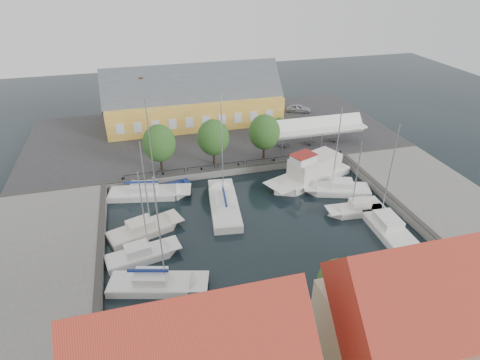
% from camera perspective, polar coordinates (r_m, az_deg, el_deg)
% --- Properties ---
extents(ground, '(140.00, 140.00, 0.00)m').
position_cam_1_polar(ground, '(45.22, 1.97, -5.28)').
color(ground, black).
rests_on(ground, ground).
extents(north_quay, '(56.00, 26.00, 1.00)m').
position_cam_1_polar(north_quay, '(64.64, -3.91, 6.42)').
color(north_quay, '#2D2D30').
rests_on(north_quay, ground).
extents(west_quay, '(12.00, 24.00, 1.00)m').
position_cam_1_polar(west_quay, '(43.35, -26.72, -9.93)').
color(west_quay, slate).
rests_on(west_quay, ground).
extents(east_quay, '(12.00, 24.00, 1.00)m').
position_cam_1_polar(east_quay, '(53.40, 25.91, -2.03)').
color(east_quay, slate).
rests_on(east_quay, ground).
extents(quay_edge_fittings, '(56.00, 24.72, 0.40)m').
position_cam_1_polar(quay_edge_fittings, '(48.48, 0.40, -1.15)').
color(quay_edge_fittings, '#383533').
rests_on(quay_edge_fittings, north_quay).
extents(warehouse, '(28.56, 14.00, 9.55)m').
position_cam_1_polar(warehouse, '(67.82, -7.13, 10.93)').
color(warehouse, gold).
rests_on(warehouse, north_quay).
extents(tent_canopy, '(14.00, 4.00, 2.83)m').
position_cam_1_polar(tent_canopy, '(60.10, 10.97, 7.39)').
color(tent_canopy, white).
rests_on(tent_canopy, north_quay).
extents(quay_trees, '(18.20, 4.20, 6.30)m').
position_cam_1_polar(quay_trees, '(52.64, -3.81, 6.04)').
color(quay_trees, black).
rests_on(quay_trees, north_quay).
extents(car_silver, '(4.65, 3.30, 1.47)m').
position_cam_1_polar(car_silver, '(73.39, 8.34, 10.07)').
color(car_silver, '#B1B3B9').
rests_on(car_silver, north_quay).
extents(car_red, '(1.98, 4.68, 1.50)m').
position_cam_1_polar(car_red, '(59.47, -12.11, 4.99)').
color(car_red, '#591E14').
rests_on(car_red, north_quay).
extents(center_sailboat, '(4.29, 10.60, 13.97)m').
position_cam_1_polar(center_sailboat, '(46.31, -2.24, -3.82)').
color(center_sailboat, white).
rests_on(center_sailboat, ground).
extents(trawler, '(12.67, 7.93, 5.00)m').
position_cam_1_polar(trawler, '(52.65, 10.02, 0.96)').
color(trawler, white).
rests_on(trawler, ground).
extents(east_boat_a, '(8.48, 5.04, 11.54)m').
position_cam_1_polar(east_boat_a, '(51.06, 13.78, -1.42)').
color(east_boat_a, white).
rests_on(east_boat_a, ground).
extents(east_boat_b, '(6.87, 2.62, 9.43)m').
position_cam_1_polar(east_boat_b, '(47.65, 16.23, -4.22)').
color(east_boat_b, white).
rests_on(east_boat_b, ground).
extents(east_boat_c, '(3.43, 9.75, 12.09)m').
position_cam_1_polar(east_boat_c, '(46.18, 19.86, -6.08)').
color(east_boat_c, white).
rests_on(east_boat_c, ground).
extents(west_boat_a, '(10.28, 4.70, 13.03)m').
position_cam_1_polar(west_boat_a, '(50.12, -12.98, -1.93)').
color(west_boat_a, white).
rests_on(west_boat_a, ground).
extents(west_boat_b, '(8.32, 5.19, 10.92)m').
position_cam_1_polar(west_boat_b, '(43.85, -13.50, -7.04)').
color(west_boat_b, silver).
rests_on(west_boat_b, ground).
extents(west_boat_c, '(7.48, 3.65, 9.94)m').
position_cam_1_polar(west_boat_c, '(40.60, -13.79, -10.48)').
color(west_boat_c, white).
rests_on(west_boat_c, ground).
extents(west_boat_d, '(9.14, 4.85, 11.78)m').
position_cam_1_polar(west_boat_d, '(37.33, -11.88, -14.42)').
color(west_boat_d, white).
rests_on(west_boat_d, ground).
extents(launch_sw, '(5.39, 2.98, 0.98)m').
position_cam_1_polar(launch_sw, '(34.56, -13.91, -19.72)').
color(launch_sw, white).
rests_on(launch_sw, ground).
extents(launch_nw, '(4.24, 2.43, 0.88)m').
position_cam_1_polar(launch_nw, '(51.21, -9.39, -1.04)').
color(launch_nw, navy).
rests_on(launch_nw, ground).
extents(townhouses, '(36.30, 8.50, 12.00)m').
position_cam_1_polar(townhouses, '(26.77, 22.20, -21.75)').
color(townhouses, tan).
rests_on(townhouses, south_bank).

